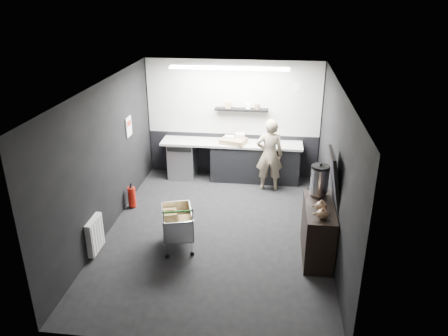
# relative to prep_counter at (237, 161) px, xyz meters

# --- Properties ---
(floor) EXTENTS (5.50, 5.50, 0.00)m
(floor) POSITION_rel_prep_counter_xyz_m (-0.14, -2.42, -0.46)
(floor) COLOR black
(floor) RESTS_ON ground
(ceiling) EXTENTS (5.50, 5.50, 0.00)m
(ceiling) POSITION_rel_prep_counter_xyz_m (-0.14, -2.42, 2.24)
(ceiling) COLOR white
(ceiling) RESTS_ON wall_back
(wall_back) EXTENTS (5.50, 0.00, 5.50)m
(wall_back) POSITION_rel_prep_counter_xyz_m (-0.14, 0.33, 0.89)
(wall_back) COLOR black
(wall_back) RESTS_ON floor
(wall_front) EXTENTS (5.50, 0.00, 5.50)m
(wall_front) POSITION_rel_prep_counter_xyz_m (-0.14, -5.17, 0.89)
(wall_front) COLOR black
(wall_front) RESTS_ON floor
(wall_left) EXTENTS (0.00, 5.50, 5.50)m
(wall_left) POSITION_rel_prep_counter_xyz_m (-2.14, -2.42, 0.89)
(wall_left) COLOR black
(wall_left) RESTS_ON floor
(wall_right) EXTENTS (0.00, 5.50, 5.50)m
(wall_right) POSITION_rel_prep_counter_xyz_m (1.86, -2.42, 0.89)
(wall_right) COLOR black
(wall_right) RESTS_ON floor
(kitchen_wall_panel) EXTENTS (3.95, 0.02, 1.70)m
(kitchen_wall_panel) POSITION_rel_prep_counter_xyz_m (-0.14, 0.31, 1.39)
(kitchen_wall_panel) COLOR beige
(kitchen_wall_panel) RESTS_ON wall_back
(dado_panel) EXTENTS (3.95, 0.02, 1.00)m
(dado_panel) POSITION_rel_prep_counter_xyz_m (-0.14, 0.31, 0.04)
(dado_panel) COLOR black
(dado_panel) RESTS_ON wall_back
(floating_shelf) EXTENTS (1.20, 0.22, 0.04)m
(floating_shelf) POSITION_rel_prep_counter_xyz_m (0.06, 0.20, 1.16)
(floating_shelf) COLOR black
(floating_shelf) RESTS_ON wall_back
(wall_clock) EXTENTS (0.20, 0.03, 0.20)m
(wall_clock) POSITION_rel_prep_counter_xyz_m (1.26, 0.30, 1.69)
(wall_clock) COLOR white
(wall_clock) RESTS_ON wall_back
(poster) EXTENTS (0.02, 0.30, 0.40)m
(poster) POSITION_rel_prep_counter_xyz_m (-2.12, -1.12, 1.09)
(poster) COLOR white
(poster) RESTS_ON wall_left
(poster_red_band) EXTENTS (0.02, 0.22, 0.10)m
(poster_red_band) POSITION_rel_prep_counter_xyz_m (-2.11, -1.12, 1.16)
(poster_red_band) COLOR red
(poster_red_band) RESTS_ON poster
(radiator) EXTENTS (0.10, 0.50, 0.60)m
(radiator) POSITION_rel_prep_counter_xyz_m (-2.08, -3.32, -0.11)
(radiator) COLOR white
(radiator) RESTS_ON wall_left
(ceiling_strip) EXTENTS (2.40, 0.20, 0.04)m
(ceiling_strip) POSITION_rel_prep_counter_xyz_m (-0.14, -0.57, 2.21)
(ceiling_strip) COLOR white
(ceiling_strip) RESTS_ON ceiling
(prep_counter) EXTENTS (3.20, 0.61, 0.90)m
(prep_counter) POSITION_rel_prep_counter_xyz_m (0.00, 0.00, 0.00)
(prep_counter) COLOR black
(prep_counter) RESTS_ON floor
(person) EXTENTS (0.62, 0.44, 1.62)m
(person) POSITION_rel_prep_counter_xyz_m (0.74, -0.45, 0.35)
(person) COLOR #C0B698
(person) RESTS_ON floor
(shopping_cart) EXTENTS (0.72, 0.98, 0.92)m
(shopping_cart) POSITION_rel_prep_counter_xyz_m (-0.75, -2.94, -0.02)
(shopping_cart) COLOR silver
(shopping_cart) RESTS_ON floor
(sideboard) EXTENTS (0.53, 1.23, 1.84)m
(sideboard) POSITION_rel_prep_counter_xyz_m (1.63, -2.89, 0.13)
(sideboard) COLOR black
(sideboard) RESTS_ON floor
(fire_extinguisher) EXTENTS (0.16, 0.16, 0.51)m
(fire_extinguisher) POSITION_rel_prep_counter_xyz_m (-1.99, -1.66, -0.21)
(fire_extinguisher) COLOR #B0170B
(fire_extinguisher) RESTS_ON floor
(cardboard_box) EXTENTS (0.63, 0.54, 0.11)m
(cardboard_box) POSITION_rel_prep_counter_xyz_m (-0.08, -0.05, 0.50)
(cardboard_box) COLOR olive
(cardboard_box) RESTS_ON prep_counter
(pink_tub) EXTENTS (0.22, 0.22, 0.22)m
(pink_tub) POSITION_rel_prep_counter_xyz_m (0.06, 0.00, 0.55)
(pink_tub) COLOR silver
(pink_tub) RESTS_ON prep_counter
(white_container) EXTENTS (0.20, 0.16, 0.17)m
(white_container) POSITION_rel_prep_counter_xyz_m (-0.17, -0.05, 0.53)
(white_container) COLOR white
(white_container) RESTS_ON prep_counter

